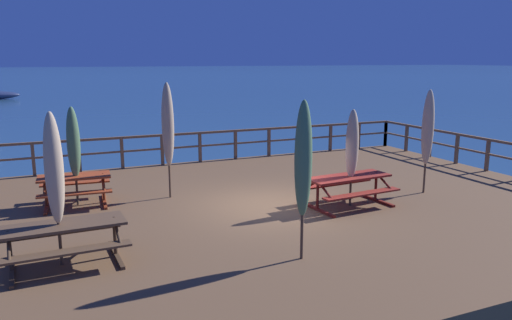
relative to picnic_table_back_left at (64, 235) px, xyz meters
name	(u,v)px	position (x,y,z in m)	size (l,w,h in m)	color
ground_plane	(270,230)	(4.97, 1.87, -1.24)	(600.00, 600.00, 0.00)	navy
wooden_deck	(270,218)	(4.97, 1.87, -0.90)	(16.77, 12.17, 0.68)	brown
railing_waterside_far	(200,142)	(4.97, 7.80, 0.16)	(16.57, 0.10, 1.09)	brown
railing_side_right	(505,153)	(13.20, 1.87, 0.16)	(0.10, 11.97, 1.09)	brown
picnic_table_back_left	(64,235)	(0.00, 0.00, 0.00)	(2.16, 1.46, 0.78)	brown
picnic_table_mid_centre	(75,184)	(0.45, 3.87, -0.01)	(1.84, 1.52, 0.78)	#993819
picnic_table_front_left	(348,184)	(6.74, 1.06, 0.00)	(2.30, 1.56, 0.78)	maroon
patio_umbrella_short_back	(54,169)	(-0.07, 0.01, 1.20)	(0.32, 0.32, 2.77)	#4C3828
patio_umbrella_tall_mid_left	(73,143)	(0.49, 3.87, 1.03)	(0.32, 0.32, 2.51)	#4C3828
patio_umbrella_tall_back_left	(352,145)	(6.80, 1.03, 0.99)	(0.32, 0.32, 2.45)	#4C3828
patio_umbrella_tall_back_right	(168,125)	(2.82, 3.61, 1.38)	(0.32, 0.32, 3.06)	#4C3828
patio_umbrella_tall_mid_right	(428,128)	(9.39, 1.25, 1.25)	(0.32, 0.32, 2.85)	#4C3828
patio_umbrella_short_mid	(303,160)	(4.02, -1.47, 1.31)	(0.32, 0.32, 2.95)	#4C3828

